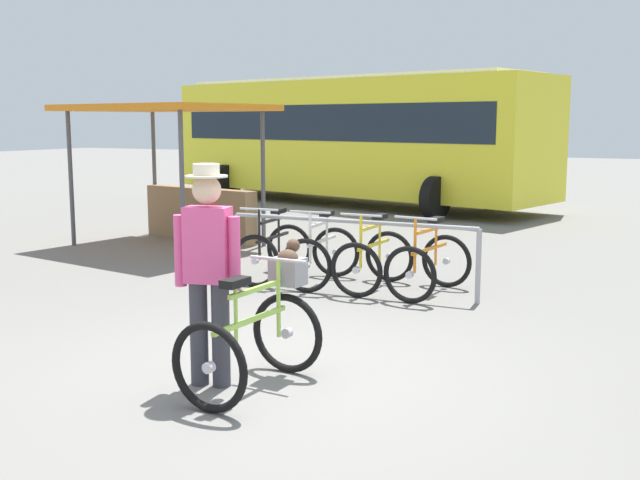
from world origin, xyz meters
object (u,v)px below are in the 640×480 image
object	(u,v)px
person_with_featured_bike	(208,266)
bus_distant	(352,133)
racked_bike_yellow	(374,260)
racked_bike_orange	(429,264)
racked_bike_black	(273,252)
market_stall	(181,160)
racked_bike_white	(322,256)
featured_bicycle	(260,325)

from	to	relation	value
person_with_featured_bike	bus_distant	bearing A→B (deg)	109.83
racked_bike_yellow	racked_bike_orange	size ratio (longest dim) A/B	0.97
racked_bike_orange	bus_distant	xyz separation A→B (m)	(-5.05, 8.89, 1.37)
racked_bike_black	market_stall	bearing A→B (deg)	146.06
racked_bike_white	racked_bike_black	bearing A→B (deg)	-178.58
racked_bike_black	featured_bicycle	size ratio (longest dim) A/B	0.95
racked_bike_black	featured_bicycle	distance (m)	4.07
racked_bike_yellow	person_with_featured_bike	bearing A→B (deg)	-86.75
featured_bicycle	market_stall	xyz separation A→B (m)	(-4.86, 5.51, 0.91)
racked_bike_orange	market_stall	size ratio (longest dim) A/B	0.34
bus_distant	racked_bike_yellow	bearing A→B (deg)	-63.95
market_stall	bus_distant	bearing A→B (deg)	90.57
racked_bike_yellow	racked_bike_black	bearing A→B (deg)	-178.58
bus_distant	racked_bike_orange	bearing A→B (deg)	-60.38
racked_bike_orange	market_stall	bearing A→B (deg)	159.24
racked_bike_white	racked_bike_yellow	size ratio (longest dim) A/B	1.02
racked_bike_orange	person_with_featured_bike	bearing A→B (deg)	-97.35
racked_bike_black	person_with_featured_bike	xyz separation A→B (m)	(1.61, -3.72, 0.58)
racked_bike_orange	bus_distant	size ratio (longest dim) A/B	0.11
featured_bicycle	market_stall	world-z (taller)	market_stall
racked_bike_white	bus_distant	distance (m)	9.74
racked_bike_yellow	bus_distant	xyz separation A→B (m)	(-4.35, 8.90, 1.37)
racked_bike_white	racked_bike_yellow	bearing A→B (deg)	1.42
featured_bicycle	racked_bike_orange	bearing A→B (deg)	87.98
racked_bike_yellow	featured_bicycle	bearing A→B (deg)	-80.97
racked_bike_yellow	bus_distant	bearing A→B (deg)	116.05
racked_bike_yellow	racked_bike_orange	xyz separation A→B (m)	(0.70, 0.02, 0.00)
racked_bike_white	market_stall	bearing A→B (deg)	151.77
featured_bicycle	person_with_featured_bike	world-z (taller)	person_with_featured_bike
racked_bike_black	racked_bike_white	distance (m)	0.70
racked_bike_black	featured_bicycle	xyz separation A→B (m)	(1.97, -3.56, 0.12)
featured_bicycle	racked_bike_yellow	bearing A→B (deg)	99.03
racked_bike_yellow	featured_bicycle	xyz separation A→B (m)	(0.57, -3.60, 0.12)
racked_bike_white	racked_bike_orange	xyz separation A→B (m)	(1.40, 0.03, 0.00)
racked_bike_yellow	racked_bike_orange	distance (m)	0.70
racked_bike_black	racked_bike_yellow	size ratio (longest dim) A/B	1.04
racked_bike_black	racked_bike_orange	distance (m)	2.10
racked_bike_white	racked_bike_yellow	distance (m)	0.70
racked_bike_black	racked_bike_white	xyz separation A→B (m)	(0.70, 0.02, -0.00)
racked_bike_orange	person_with_featured_bike	distance (m)	3.85
racked_bike_white	racked_bike_yellow	world-z (taller)	same
person_with_featured_bike	racked_bike_orange	bearing A→B (deg)	82.65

